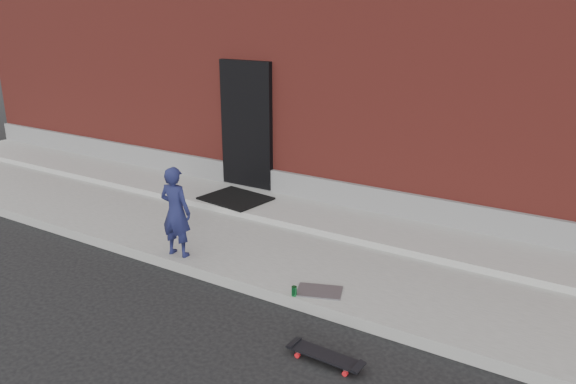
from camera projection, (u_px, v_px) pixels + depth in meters
The scene contains 9 objects.
ground at pixel (280, 305), 6.70m from camera, with size 80.00×80.00×0.00m, color black.
sidewalk at pixel (338, 255), 7.89m from camera, with size 20.00×3.00×0.15m, color gray.
apron at pixel (365, 226), 8.58m from camera, with size 20.00×1.20×0.10m, color gray.
building at pixel (463, 53), 11.56m from camera, with size 20.00×8.10×5.00m.
child at pixel (176, 212), 7.52m from camera, with size 0.46×0.30×1.25m, color #161A40.
skateboard at pixel (325, 356), 5.60m from camera, with size 0.79×0.22×0.09m.
soda_can at pixel (294, 291), 6.60m from camera, with size 0.06×0.06×0.12m, color #197E38.
doormat at pixel (236, 198), 9.63m from camera, with size 1.07×0.86×0.03m, color black.
utility_plate at pixel (319, 291), 6.70m from camera, with size 0.53×0.34×0.02m, color #5B5B60.
Camera 1 is at (3.22, -5.00, 3.39)m, focal length 35.00 mm.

